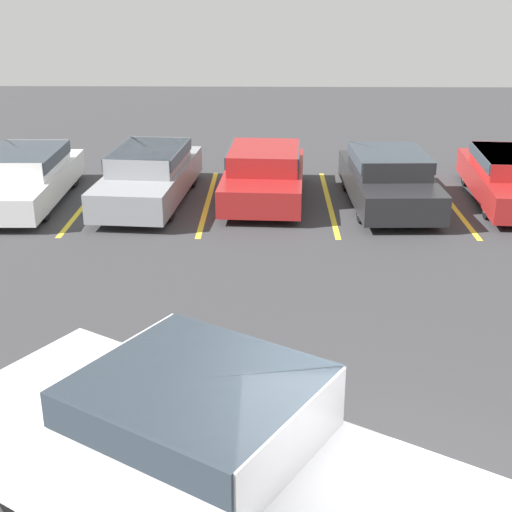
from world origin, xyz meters
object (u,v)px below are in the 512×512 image
Objects in this scene: pickup_truck at (227,472)px; wheel_stop_curb at (387,167)px; parked_sedan_c at (264,173)px; parked_sedan_b at (150,173)px; parked_sedan_d at (388,177)px; parked_sedan_a at (25,175)px; parked_sedan_e at (512,176)px.

pickup_truck is 3.21× the size of wheel_stop_curb.
parked_sedan_c reaches higher than wheel_stop_curb.
parked_sedan_d is at bearing 92.69° from parked_sedan_b.
wheel_stop_curb is (3.43, 2.96, -0.60)m from parked_sedan_c.
parked_sedan_d is (3.16, 10.97, -0.21)m from pickup_truck.
parked_sedan_c is (0.25, 11.34, -0.22)m from pickup_truck.
parked_sedan_d is (2.92, -0.36, 0.01)m from parked_sedan_c.
parked_sedan_a is 9.68m from wheel_stop_curb.
parked_sedan_b is 2.73m from parked_sedan_c.
parked_sedan_d is 3.41m from wheel_stop_curb.
parked_sedan_b reaches higher than wheel_stop_curb.
parked_sedan_c reaches higher than parked_sedan_a.
pickup_truck reaches higher than parked_sedan_e.
parked_sedan_d reaches higher than parked_sedan_e.
parked_sedan_b is at bearing -93.98° from parked_sedan_d.
pickup_truck is 1.23× the size of parked_sedan_a.
pickup_truck reaches higher than parked_sedan_d.
parked_sedan_b reaches higher than parked_sedan_a.
parked_sedan_c is 0.90× the size of parked_sedan_e.
parked_sedan_c is 4.57m from wheel_stop_curb.
parked_sedan_c is at bearing 92.12° from parked_sedan_a.
parked_sedan_c reaches higher than parked_sedan_e.
parked_sedan_b is at bearing -84.93° from parked_sedan_e.
parked_sedan_b is at bearing -83.51° from parked_sedan_c.
parked_sedan_b is at bearing 134.39° from pickup_truck.
parked_sedan_b is at bearing 91.91° from parked_sedan_a.
parked_sedan_c is (2.73, 0.17, -0.02)m from parked_sedan_b.
pickup_truck is 11.42m from parked_sedan_d.
parked_sedan_a is 2.94m from parked_sedan_b.
parked_sedan_c is at bearing -86.19° from parked_sedan_e.
parked_sedan_b reaches higher than parked_sedan_c.
pickup_truck is 1.32× the size of parked_sedan_d.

